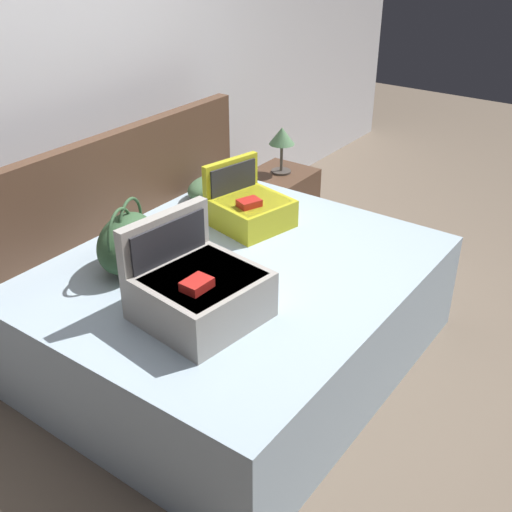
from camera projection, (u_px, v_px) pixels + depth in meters
ground_plane at (299, 383)px, 3.30m from camera, size 12.00×12.00×0.00m
back_wall at (56, 87)px, 3.50m from camera, size 8.00×0.10×2.60m
bed at (237, 312)px, 3.36m from camera, size 1.99×1.66×0.57m
headboard at (118, 225)px, 3.67m from camera, size 2.03×0.08×1.10m
hard_case_large at (198, 290)px, 2.77m from camera, size 0.54×0.55×0.44m
hard_case_medium at (249, 208)px, 3.59m from camera, size 0.46×0.46×0.35m
duffel_bag at (127, 242)px, 3.13m from camera, size 0.48×0.40×0.36m
pillow_near_headboard at (213, 188)px, 3.93m from camera, size 0.38×0.30×0.14m
nightstand at (280, 207)px, 4.56m from camera, size 0.44×0.40×0.54m
table_lamp at (282, 139)px, 4.31m from camera, size 0.18×0.18×0.33m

